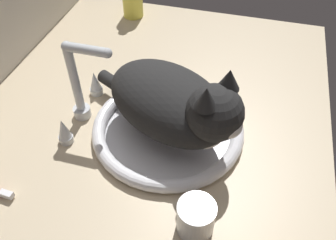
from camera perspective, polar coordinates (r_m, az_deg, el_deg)
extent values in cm
cube|color=#CCB793|center=(85.09, -2.68, 0.28)|extent=(103.30, 82.05, 3.00)
torus|color=white|center=(78.70, 0.00, -1.30)|extent=(33.61, 33.61, 2.92)
cylinder|color=white|center=(79.55, 0.00, -1.87)|extent=(29.23, 29.23, 0.60)
cylinder|color=silver|center=(85.12, -13.62, 1.30)|extent=(4.00, 4.00, 2.38)
cylinder|color=silver|center=(78.95, -14.80, 6.29)|extent=(2.00, 2.00, 16.78)
sphere|color=silver|center=(74.15, -16.00, 11.30)|extent=(2.20, 2.20, 2.20)
cylinder|color=silver|center=(72.22, -12.95, 10.95)|extent=(2.00, 8.60, 2.00)
sphere|color=silver|center=(70.51, -9.76, 10.56)|extent=(2.10, 2.10, 2.10)
cylinder|color=silver|center=(80.60, -16.03, -2.88)|extent=(3.20, 3.20, 1.60)
cone|color=silver|center=(78.31, -16.49, -1.31)|extent=(2.88, 2.88, 4.84)
cylinder|color=silver|center=(90.68, -11.40, 4.65)|extent=(3.20, 3.20, 1.60)
cone|color=silver|center=(88.65, -11.69, 6.23)|extent=(2.88, 2.88, 4.84)
ellipsoid|color=black|center=(73.07, 0.00, 3.01)|extent=(29.23, 33.88, 13.09)
sphere|color=black|center=(65.01, 7.52, 1.15)|extent=(10.92, 10.92, 10.92)
cone|color=black|center=(63.27, 9.81, 6.48)|extent=(4.15, 4.15, 4.10)
cone|color=black|center=(59.01, 6.13, 3.59)|extent=(4.15, 4.15, 4.10)
ellipsoid|color=silver|center=(64.33, 10.32, -1.28)|extent=(5.58, 5.01, 3.49)
ellipsoid|color=silver|center=(69.08, 6.18, -1.23)|extent=(12.51, 11.72, 7.20)
cylinder|color=black|center=(85.24, -7.95, 5.41)|extent=(8.19, 11.84, 3.20)
cylinder|color=#E5DB4C|center=(119.19, -5.72, 18.67)|extent=(6.41, 6.41, 10.93)
cylinder|color=#B2B5BA|center=(64.08, 4.46, -15.61)|extent=(6.64, 6.64, 5.68)
cylinder|color=silver|center=(61.19, 4.64, -14.10)|extent=(6.77, 6.77, 1.00)
cube|color=white|center=(75.06, -24.51, -10.81)|extent=(1.35, 2.66, 1.20)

